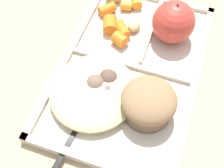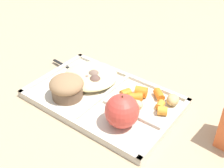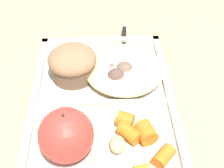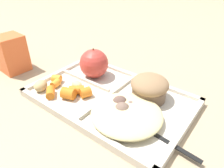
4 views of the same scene
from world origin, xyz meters
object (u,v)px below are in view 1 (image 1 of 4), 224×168
Objects in this scene: bran_muffin at (148,103)px; plastic_fork at (77,127)px; green_apple at (174,22)px; lunch_tray at (130,68)px.

bran_muffin reaches higher than plastic_fork.
plastic_fork is (0.06, -0.10, -0.03)m from bran_muffin.
plastic_fork is (0.23, -0.10, -0.04)m from green_apple.
bran_muffin is at bearing 123.24° from plastic_fork.
green_apple is at bearing 157.65° from plastic_fork.
bran_muffin is (0.17, 0.00, -0.01)m from green_apple.
green_apple is (-0.09, 0.05, 0.04)m from lunch_tray.
lunch_tray reaches higher than plastic_fork.
plastic_fork is at bearing -56.76° from bran_muffin.
plastic_fork is at bearing -17.63° from lunch_tray.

